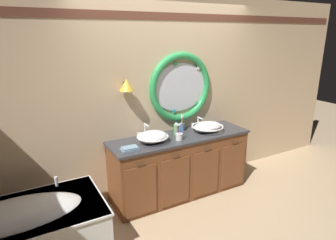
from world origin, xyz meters
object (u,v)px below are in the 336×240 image
(sink_basin_left, at_px, (153,137))
(folded_hand_towel, at_px, (130,149))
(sink_basin_right, at_px, (208,127))
(soap_dispenser, at_px, (176,129))
(bathtub, at_px, (16,233))
(toothbrush_holder_right, at_px, (182,126))
(toothbrush_holder_left, at_px, (179,136))

(sink_basin_left, relative_size, folded_hand_towel, 2.01)
(sink_basin_right, relative_size, soap_dispenser, 2.56)
(bathtub, height_order, folded_hand_towel, folded_hand_towel)
(sink_basin_left, distance_m, folded_hand_towel, 0.36)
(sink_basin_right, height_order, folded_hand_towel, sink_basin_right)
(sink_basin_right, bearing_deg, toothbrush_holder_right, 145.34)
(bathtub, relative_size, toothbrush_holder_left, 7.55)
(sink_basin_right, bearing_deg, bathtub, -173.63)
(sink_basin_left, bearing_deg, sink_basin_right, 0.00)
(sink_basin_left, height_order, soap_dispenser, soap_dispenser)
(toothbrush_holder_right, bearing_deg, toothbrush_holder_left, -127.09)
(bathtub, distance_m, sink_basin_right, 2.51)
(sink_basin_right, bearing_deg, soap_dispenser, 168.05)
(sink_basin_right, distance_m, soap_dispenser, 0.45)
(sink_basin_left, distance_m, toothbrush_holder_right, 0.58)
(sink_basin_left, height_order, sink_basin_right, sink_basin_left)
(toothbrush_holder_right, distance_m, folded_hand_towel, 0.94)
(toothbrush_holder_right, relative_size, soap_dispenser, 1.34)
(bathtub, xyz_separation_m, sink_basin_left, (1.59, 0.27, 0.60))
(sink_basin_left, relative_size, toothbrush_holder_left, 1.78)
(sink_basin_right, xyz_separation_m, toothbrush_holder_right, (-0.29, 0.20, -0.00))
(toothbrush_holder_right, height_order, soap_dispenser, toothbrush_holder_right)
(toothbrush_holder_right, distance_m, soap_dispenser, 0.19)
(toothbrush_holder_left, bearing_deg, sink_basin_right, 10.98)
(bathtub, height_order, toothbrush_holder_right, toothbrush_holder_right)
(soap_dispenser, height_order, folded_hand_towel, soap_dispenser)
(toothbrush_holder_left, height_order, toothbrush_holder_right, toothbrush_holder_right)
(sink_basin_right, height_order, toothbrush_holder_right, toothbrush_holder_right)
(toothbrush_holder_right, xyz_separation_m, soap_dispenser, (-0.16, -0.10, 0.01))
(toothbrush_holder_right, height_order, folded_hand_towel, toothbrush_holder_right)
(sink_basin_right, xyz_separation_m, folded_hand_towel, (-1.17, -0.10, -0.05))
(bathtub, height_order, sink_basin_left, sink_basin_left)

